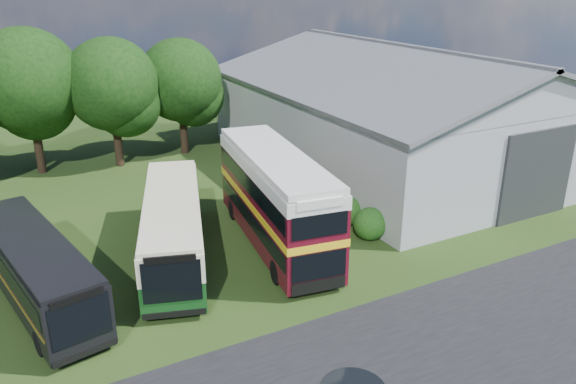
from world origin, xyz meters
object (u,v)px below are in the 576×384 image
bus_maroon_double (276,200)px  bus_dark_single (35,268)px  storage_shed (398,102)px  bus_green_single (173,226)px

bus_maroon_double → bus_dark_single: bearing=-171.0°
storage_shed → bus_green_single: bearing=-158.4°
storage_shed → bus_dark_single: size_ratio=2.35×
storage_shed → bus_maroon_double: (-13.89, -8.34, -1.83)m
bus_maroon_double → bus_green_single: bearing=177.8°
bus_green_single → bus_dark_single: bearing=-152.4°
bus_dark_single → bus_green_single: bearing=-0.8°
bus_green_single → bus_maroon_double: 5.03m
bus_maroon_double → bus_dark_single: 10.96m
storage_shed → bus_green_single: storage_shed is taller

